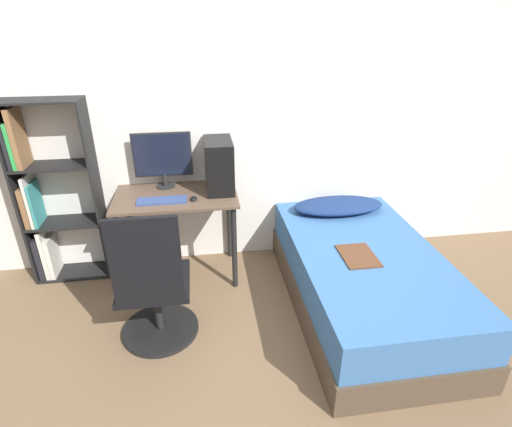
{
  "coord_description": "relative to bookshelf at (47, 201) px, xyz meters",
  "views": [
    {
      "loc": [
        -0.29,
        -1.87,
        2.04
      ],
      "look_at": [
        0.1,
        0.71,
        0.75
      ],
      "focal_mm": 28.0,
      "sensor_mm": 36.0,
      "label": 1
    }
  ],
  "objects": [
    {
      "name": "mouse",
      "position": [
        1.18,
        -0.27,
        0.06
      ],
      "size": [
        0.06,
        0.09,
        0.02
      ],
      "color": "black",
      "rests_on": "desk"
    },
    {
      "name": "wall_back",
      "position": [
        1.53,
        0.16,
        0.54
      ],
      "size": [
        8.0,
        0.05,
        2.5
      ],
      "color": "silver",
      "rests_on": "ground_plane"
    },
    {
      "name": "bookshelf",
      "position": [
        0.0,
        0.0,
        0.0
      ],
      "size": [
        0.61,
        0.27,
        1.5
      ],
      "color": "black",
      "rests_on": "ground_plane"
    },
    {
      "name": "pillow",
      "position": [
        2.42,
        -0.12,
        -0.15
      ],
      "size": [
        0.8,
        0.36,
        0.11
      ],
      "color": "navy",
      "rests_on": "bed"
    },
    {
      "name": "magazine",
      "position": [
        2.32,
        -0.86,
        -0.2
      ],
      "size": [
        0.24,
        0.32,
        0.01
      ],
      "color": "#56331E",
      "rests_on": "bed"
    },
    {
      "name": "ground_plane",
      "position": [
        1.53,
        -1.28,
        -0.71
      ],
      "size": [
        14.0,
        14.0,
        0.0
      ],
      "primitive_type": "plane",
      "color": "brown"
    },
    {
      "name": "monitor",
      "position": [
        0.95,
        0.04,
        0.31
      ],
      "size": [
        0.47,
        0.16,
        0.46
      ],
      "color": "black",
      "rests_on": "desk"
    },
    {
      "name": "bed",
      "position": [
        2.42,
        -0.79,
        -0.46
      ],
      "size": [
        1.05,
        1.85,
        0.5
      ],
      "color": "#4C3D2D",
      "rests_on": "ground_plane"
    },
    {
      "name": "pc_tower",
      "position": [
        1.39,
        -0.08,
        0.26
      ],
      "size": [
        0.22,
        0.39,
        0.41
      ],
      "color": "black",
      "rests_on": "desk"
    },
    {
      "name": "office_chair",
      "position": [
        0.89,
        -0.92,
        -0.33
      ],
      "size": [
        0.54,
        0.54,
        1.02
      ],
      "color": "black",
      "rests_on": "ground_plane"
    },
    {
      "name": "keyboard",
      "position": [
        0.94,
        -0.27,
        0.06
      ],
      "size": [
        0.38,
        0.13,
        0.02
      ],
      "color": "#33477A",
      "rests_on": "desk"
    },
    {
      "name": "desk",
      "position": [
        1.04,
        -0.15,
        -0.08
      ],
      "size": [
        0.97,
        0.58,
        0.76
      ],
      "color": "brown",
      "rests_on": "ground_plane"
    }
  ]
}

